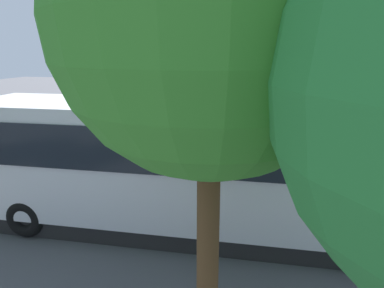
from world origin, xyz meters
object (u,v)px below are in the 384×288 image
object	(u,v)px
parked_motorcycle_silver	(160,178)
spectator_centre	(165,156)
spectator_left	(206,161)
stunt_motorcycle	(148,140)
spectator_far_left	(249,166)
tour_bus	(189,169)

from	to	relation	value
parked_motorcycle_silver	spectator_centre	bearing A→B (deg)	-88.16
spectator_left	stunt_motorcycle	bearing A→B (deg)	-46.65
spectator_left	parked_motorcycle_silver	xyz separation A→B (m)	(1.41, 0.49, -0.53)
spectator_centre	stunt_motorcycle	xyz separation A→B (m)	(1.93, -3.51, -0.44)
spectator_far_left	spectator_left	bearing A→B (deg)	-2.91
spectator_far_left	parked_motorcycle_silver	world-z (taller)	spectator_far_left
spectator_centre	parked_motorcycle_silver	bearing A→B (deg)	91.84
tour_bus	parked_motorcycle_silver	world-z (taller)	tour_bus
spectator_left	spectator_centre	world-z (taller)	spectator_centre
spectator_far_left	spectator_left	distance (m)	1.39
spectator_left	parked_motorcycle_silver	bearing A→B (deg)	19.14
spectator_left	stunt_motorcycle	world-z (taller)	spectator_left
spectator_far_left	parked_motorcycle_silver	xyz separation A→B (m)	(2.80, 0.42, -0.51)
tour_bus	spectator_far_left	xyz separation A→B (m)	(-1.29, -2.59, -0.66)
tour_bus	spectator_left	distance (m)	2.74
tour_bus	stunt_motorcycle	xyz separation A→B (m)	(3.45, -6.22, -1.03)
spectator_centre	stunt_motorcycle	size ratio (longest dim) A/B	0.91
tour_bus	spectator_far_left	world-z (taller)	tour_bus
tour_bus	spectator_centre	bearing A→B (deg)	-60.67
spectator_left	parked_motorcycle_silver	size ratio (longest dim) A/B	0.84
tour_bus	stunt_motorcycle	distance (m)	7.18
spectator_centre	parked_motorcycle_silver	xyz separation A→B (m)	(-0.02, 0.53, -0.57)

